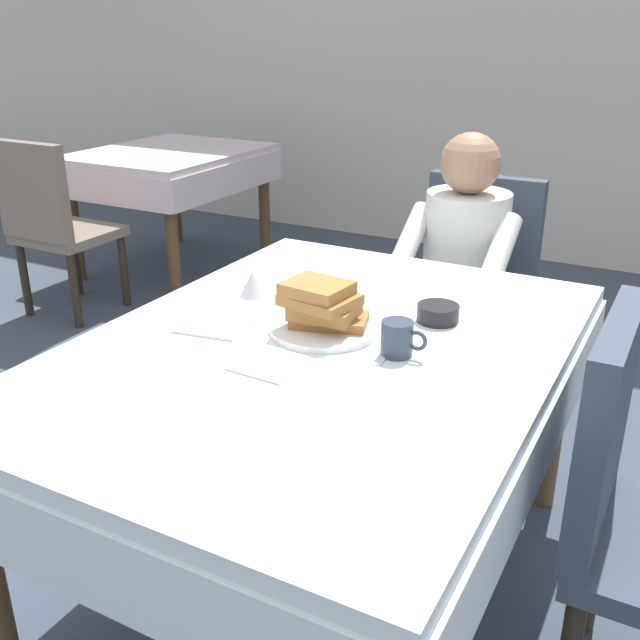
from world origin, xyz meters
The scene contains 15 objects.
ground_plane centered at (0.00, 0.00, 0.00)m, with size 14.00×14.00×0.00m, color #3D4756.
dining_table_main centered at (0.00, 0.00, 0.65)m, with size 1.12×1.52×0.74m.
chair_diner centered at (0.03, 1.17, 0.53)m, with size 0.44×0.45×0.93m.
diner_person centered at (0.03, 1.01, 0.67)m, with size 0.40×0.43×1.12m.
plate_breakfast centered at (-0.02, 0.07, 0.75)m, with size 0.28×0.28×0.02m, color white.
breakfast_stack centered at (-0.03, 0.06, 0.81)m, with size 0.22×0.19×0.12m.
cup_coffee centered at (0.19, 0.02, 0.78)m, with size 0.11×0.08×0.08m.
bowl_butter centered at (0.21, 0.27, 0.76)m, with size 0.11×0.11×0.04m, color black.
syrup_pitcher centered at (-0.32, 0.19, 0.78)m, with size 0.08×0.08×0.07m.
fork_left_of_plate centered at (-0.21, 0.05, 0.74)m, with size 0.18×0.01×0.01m, color silver.
knife_right_of_plate centered at (0.17, 0.05, 0.74)m, with size 0.20×0.01×0.01m, color silver.
spoon_near_edge centered at (-0.05, -0.23, 0.74)m, with size 0.15×0.01×0.01m, color silver.
napkin_folded centered at (-0.29, -0.06, 0.74)m, with size 0.17×0.12×0.01m, color white.
background_table_far centered at (-2.15, 2.06, 0.62)m, with size 0.92×1.12×0.74m.
background_chair_empty centered at (-2.15, 1.11, 0.53)m, with size 0.44×0.45×0.93m.
Camera 1 is at (0.78, -1.44, 1.48)m, focal length 41.15 mm.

